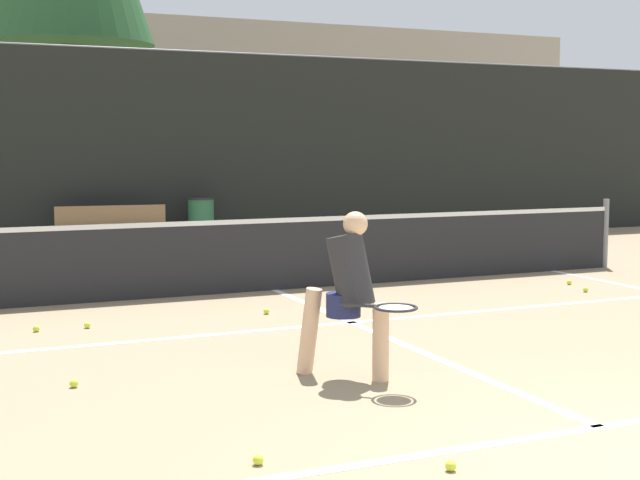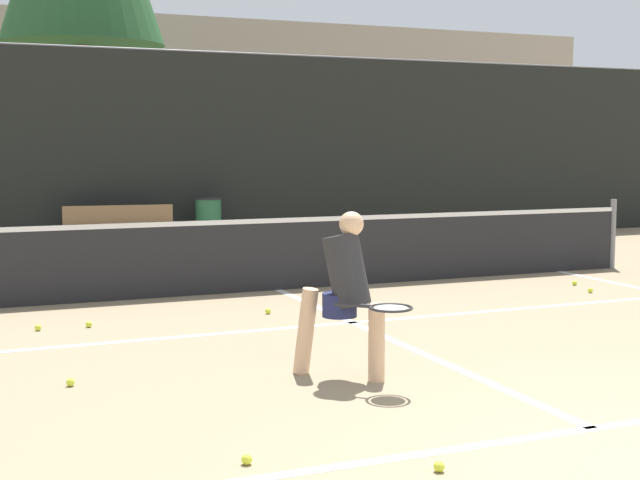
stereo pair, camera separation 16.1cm
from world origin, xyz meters
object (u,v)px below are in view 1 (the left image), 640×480
Objects in this scene: player_practicing at (349,289)px; parked_car at (166,203)px; trash_bin at (201,224)px; courtside_bench at (112,228)px.

player_practicing is 12.92m from parked_car.
parked_car is at bearing 86.13° from trash_bin.
trash_bin is at bearing -93.87° from parked_car.
trash_bin is 0.21× the size of parked_car.
player_practicing is at bearing -82.34° from courtside_bench.
courtside_bench is 1.65m from trash_bin.
courtside_bench is at bearing -174.32° from trash_bin.
player_practicing is at bearing -97.18° from parked_car.
courtside_bench is 0.42× the size of parked_car.
courtside_bench is at bearing 136.11° from player_practicing.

